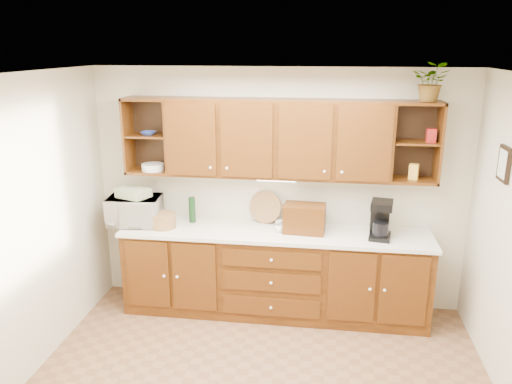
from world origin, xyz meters
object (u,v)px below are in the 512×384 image
(microwave, at_px, (135,211))
(potted_plant, at_px, (432,82))
(bread_box, at_px, (304,218))
(coffee_maker, at_px, (381,220))

(microwave, xyz_separation_m, potted_plant, (2.97, 0.10, 1.38))
(bread_box, xyz_separation_m, potted_plant, (1.15, 0.08, 1.39))
(bread_box, distance_m, coffee_maker, 0.77)
(coffee_maker, bearing_deg, bread_box, -174.19)
(microwave, distance_m, coffee_maker, 2.59)
(microwave, distance_m, bread_box, 1.82)
(potted_plant, bearing_deg, microwave, -178.15)
(bread_box, height_order, coffee_maker, coffee_maker)
(coffee_maker, distance_m, potted_plant, 1.41)
(coffee_maker, bearing_deg, microwave, -171.28)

